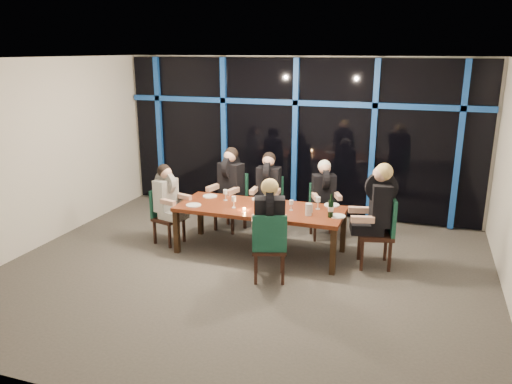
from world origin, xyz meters
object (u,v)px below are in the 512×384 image
at_px(chair_near_mid, 269,244).
at_px(diner_far_right, 324,188).
at_px(chair_far_right, 322,207).
at_px(diner_far_mid, 268,181).
at_px(chair_far_mid, 269,201).
at_px(chair_end_right, 382,228).
at_px(dining_table, 260,211).
at_px(chair_far_left, 233,198).
at_px(diner_near_mid, 270,214).
at_px(water_pitcher, 309,209).
at_px(wine_bottle, 331,208).
at_px(diner_far_left, 230,177).
at_px(diner_end_left, 167,193).
at_px(chair_end_left, 165,213).
at_px(diner_end_right, 378,200).

bearing_deg(chair_near_mid, diner_far_right, -118.54).
xyz_separation_m(chair_far_right, diner_far_mid, (-0.95, -0.09, 0.41)).
relative_size(chair_far_mid, chair_far_right, 1.05).
bearing_deg(chair_end_right, dining_table, -100.57).
xyz_separation_m(chair_far_left, chair_near_mid, (1.26, -1.86, -0.01)).
height_order(chair_end_right, diner_near_mid, diner_near_mid).
bearing_deg(water_pitcher, dining_table, -178.68).
xyz_separation_m(chair_near_mid, water_pitcher, (0.35, 0.81, 0.28)).
height_order(chair_far_right, diner_far_right, diner_far_right).
bearing_deg(diner_near_mid, wine_bottle, -151.38).
relative_size(diner_far_left, diner_far_mid, 1.04).
height_order(diner_end_left, diner_near_mid, diner_near_mid).
distance_m(chair_end_left, diner_far_right, 2.68).
bearing_deg(diner_end_left, dining_table, -70.20).
xyz_separation_m(diner_far_mid, water_pitcher, (0.97, -1.09, -0.08)).
relative_size(chair_far_left, diner_far_mid, 1.07).
distance_m(dining_table, chair_near_mid, 1.06).
bearing_deg(diner_end_left, chair_near_mid, -96.79).
bearing_deg(diner_far_left, chair_near_mid, -39.59).
height_order(chair_end_right, diner_far_left, diner_far_left).
bearing_deg(wine_bottle, diner_far_right, 106.17).
height_order(chair_far_mid, diner_end_left, diner_end_left).
bearing_deg(diner_near_mid, diner_end_left, -38.91).
xyz_separation_m(chair_far_right, diner_far_right, (0.03, -0.07, 0.37)).
height_order(diner_far_mid, diner_end_left, diner_far_mid).
relative_size(chair_near_mid, diner_end_right, 0.96).
xyz_separation_m(chair_near_mid, diner_end_left, (-2.01, 0.84, 0.31)).
relative_size(chair_far_right, chair_end_right, 0.86).
bearing_deg(chair_near_mid, chair_far_mid, -90.39).
height_order(chair_far_right, diner_near_mid, diner_near_mid).
relative_size(chair_end_left, chair_end_right, 0.85).
distance_m(chair_far_left, chair_end_left, 1.29).
bearing_deg(chair_far_right, diner_near_mid, -124.47).
relative_size(chair_far_right, diner_far_left, 0.93).
xyz_separation_m(chair_end_left, diner_near_mid, (2.06, -0.78, 0.45)).
relative_size(diner_far_left, diner_far_right, 1.10).
bearing_deg(chair_far_mid, dining_table, -83.22).
bearing_deg(diner_end_right, diner_near_mid, -68.48).
distance_m(dining_table, diner_end_left, 1.57).
bearing_deg(water_pitcher, diner_end_right, 23.54).
height_order(chair_far_left, chair_far_mid, chair_far_left).
height_order(diner_far_mid, water_pitcher, diner_far_mid).
xyz_separation_m(chair_far_right, chair_end_right, (1.08, -0.95, 0.08)).
bearing_deg(chair_end_left, diner_far_mid, -39.00).
height_order(dining_table, chair_far_right, chair_far_right).
bearing_deg(chair_far_left, chair_end_right, -2.65).
bearing_deg(wine_bottle, chair_far_left, 151.92).
bearing_deg(chair_far_right, diner_end_left, -177.89).
bearing_deg(diner_far_mid, chair_end_left, -147.76).
distance_m(chair_far_mid, diner_end_right, 2.22).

